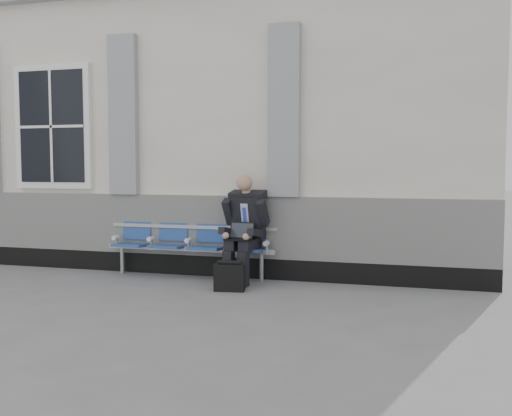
% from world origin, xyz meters
% --- Properties ---
extents(station_building, '(14.40, 4.40, 4.49)m').
position_xyz_m(station_building, '(-0.02, 3.47, 2.22)').
color(station_building, silver).
rests_on(station_building, ground).
extents(bench, '(2.60, 0.47, 0.91)m').
position_xyz_m(bench, '(2.71, 1.32, 0.55)').
color(bench, '#9EA0A3').
rests_on(bench, ground).
extents(businessman, '(0.65, 0.87, 1.51)m').
position_xyz_m(businessman, '(3.60, 1.18, 0.81)').
color(businessman, black).
rests_on(businessman, ground).
extents(briefcase, '(0.41, 0.22, 0.40)m').
position_xyz_m(briefcase, '(3.58, 0.56, 0.19)').
color(briefcase, black).
rests_on(briefcase, ground).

